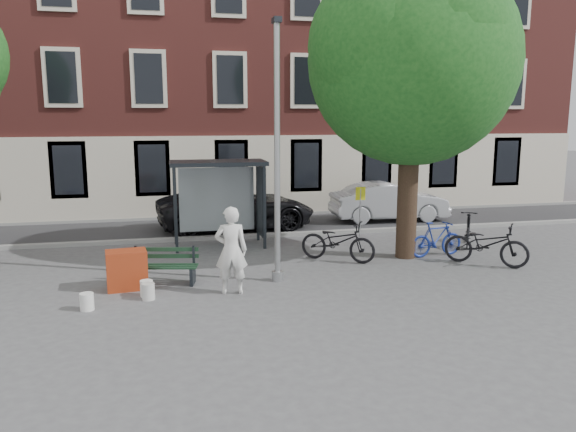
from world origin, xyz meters
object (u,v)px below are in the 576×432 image
(bike_c, at_px, (486,244))
(car_dark, at_px, (236,207))
(car_silver, at_px, (389,202))
(bench, at_px, (164,268))
(lamppost, at_px, (277,166))
(painter, at_px, (231,250))
(notice_sign, at_px, (360,204))
(bike_b, at_px, (436,239))
(red_stand, at_px, (127,270))
(bus_shelter, at_px, (231,183))
(bike_d, at_px, (468,229))
(bike_a, at_px, (338,241))

(bike_c, height_order, car_dark, car_dark)
(car_dark, distance_m, car_silver, 5.90)
(bench, bearing_deg, lamppost, 3.74)
(painter, height_order, bench, painter)
(car_silver, distance_m, notice_sign, 4.40)
(lamppost, height_order, painter, lamppost)
(bike_b, xyz_separation_m, red_stand, (-8.40, -1.27, -0.05))
(bus_shelter, distance_m, car_silver, 7.09)
(bike_d, bearing_deg, lamppost, 52.01)
(bike_a, distance_m, bike_d, 4.60)
(lamppost, xyz_separation_m, bike_d, (6.50, 2.46, -2.27))
(painter, distance_m, bike_d, 8.35)
(bike_d, bearing_deg, car_silver, -49.54)
(bike_b, xyz_separation_m, car_dark, (-5.01, 5.27, 0.27))
(bus_shelter, xyz_separation_m, bike_b, (5.49, -2.71, -1.41))
(notice_sign, bearing_deg, bus_shelter, 170.37)
(lamppost, relative_size, bus_shelter, 2.14)
(bike_b, height_order, red_stand, bike_b)
(bike_b, relative_size, red_stand, 1.86)
(car_silver, bearing_deg, red_stand, 128.34)
(painter, xyz_separation_m, bike_b, (6.09, 2.13, -0.49))
(bike_d, bearing_deg, bench, 44.06)
(bike_b, bearing_deg, lamppost, 97.74)
(painter, bearing_deg, red_stand, -13.42)
(bike_a, distance_m, bike_b, 2.89)
(lamppost, relative_size, bike_a, 2.89)
(bike_c, distance_m, notice_sign, 4.02)
(bike_d, xyz_separation_m, car_silver, (-0.73, 4.50, 0.21))
(bike_d, relative_size, red_stand, 1.91)
(lamppost, height_order, bench, lamppost)
(red_stand, bearing_deg, notice_sign, 25.38)
(bench, height_order, bike_d, bike_d)
(bus_shelter, distance_m, bench, 4.54)
(car_dark, bearing_deg, lamppost, 174.22)
(bus_shelter, relative_size, bike_b, 1.70)
(bus_shelter, bearing_deg, notice_sign, -10.77)
(red_stand, bearing_deg, bike_d, 13.09)
(bus_shelter, xyz_separation_m, notice_sign, (3.91, -0.74, -0.64))
(bike_a, bearing_deg, notice_sign, 0.74)
(bench, distance_m, bike_b, 7.64)
(bike_a, xyz_separation_m, bike_d, (4.50, 0.94, -0.04))
(car_silver, xyz_separation_m, notice_sign, (-2.47, -3.60, 0.55))
(bus_shelter, relative_size, red_stand, 3.17)
(bike_d, relative_size, notice_sign, 0.96)
(bench, distance_m, red_stand, 0.87)
(bike_b, relative_size, bike_d, 0.97)
(bus_shelter, relative_size, car_silver, 0.64)
(bike_c, bearing_deg, bus_shelter, 99.33)
(bus_shelter, height_order, bike_a, bus_shelter)
(bench, bearing_deg, bike_a, 25.42)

